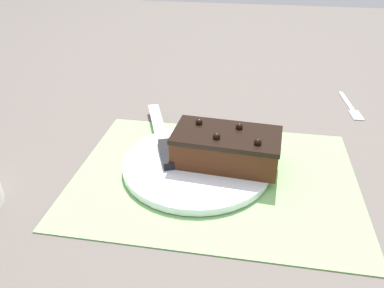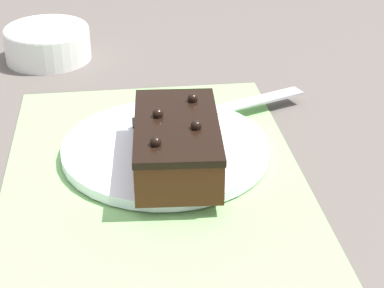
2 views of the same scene
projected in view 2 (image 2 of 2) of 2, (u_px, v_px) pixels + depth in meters
name	position (u px, v px, depth m)	size (l,w,h in m)	color
ground_plane	(153.00, 171.00, 0.75)	(3.00, 3.00, 0.00)	#544C47
placemat_woven	(153.00, 169.00, 0.75)	(0.46, 0.34, 0.00)	#7AB266
cake_plate	(166.00, 148.00, 0.77)	(0.25, 0.25, 0.01)	white
chocolate_cake	(177.00, 143.00, 0.72)	(0.18, 0.11, 0.06)	#472614
serving_knife	(194.00, 113.00, 0.83)	(0.11, 0.24, 0.01)	black
small_bowl	(47.00, 42.00, 1.04)	(0.14, 0.14, 0.06)	white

